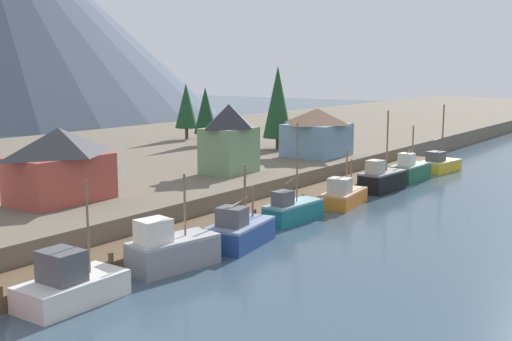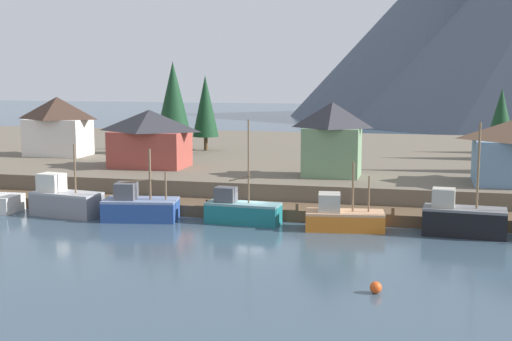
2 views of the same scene
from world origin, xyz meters
name	(u,v)px [view 2 (image 2 of 2)]	position (x,y,z in m)	size (l,w,h in m)	color
ground_plane	(294,188)	(0.00, 20.00, -0.50)	(400.00, 400.00, 1.00)	#384C5B
dock	(257,210)	(0.00, 1.99, 0.50)	(80.00, 4.00, 1.60)	brown
shoreline_bank	(311,160)	(0.00, 32.00, 1.25)	(400.00, 56.00, 2.50)	#665B4C
mountain_west_peak	(442,34)	(18.18, 150.50, 23.21)	(85.10, 85.10, 46.42)	#475160
fishing_boat_grey	(65,201)	(-16.61, -1.96, 1.32)	(6.62, 3.69, 6.41)	gray
fishing_boat_blue	(139,207)	(-9.40, -2.26, 1.13)	(6.69, 4.12, 6.18)	navy
fishing_boat_teal	(241,211)	(-0.52, -1.42, 1.06)	(6.40, 2.64, 8.77)	#196B70
fishing_boat_orange	(342,217)	(8.05, -1.93, 1.02)	(6.56, 3.51, 5.55)	#CC6B1E
fishing_boat_black	(462,219)	(17.37, -1.69, 1.29)	(6.44, 3.14, 8.89)	black
house_red	(150,138)	(-14.33, 12.55, 5.65)	(8.29, 5.35, 6.16)	#9E4238
house_green	(332,139)	(5.53, 10.39, 6.21)	(5.71, 4.38, 7.27)	#6B8E66
house_white	(58,126)	(-29.19, 19.75, 6.16)	(7.58, 4.95, 7.15)	silver
conifer_near_right	(205,106)	(-13.39, 29.37, 8.25)	(3.39, 3.39, 9.74)	#4C3823
conifer_mid_left	(173,102)	(-15.97, 24.47, 9.00)	(4.69, 4.69, 11.45)	#4C3823
conifer_back_left	(501,117)	(22.86, 28.27, 7.49)	(3.36, 3.36, 8.31)	#4C3823
channel_buoy	(376,287)	(11.83, -17.93, 0.35)	(0.70, 0.70, 0.70)	#E04C19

